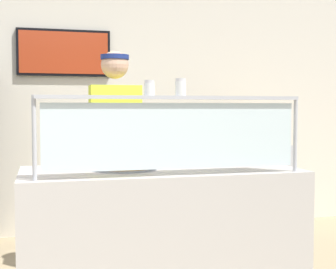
# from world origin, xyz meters

# --- Properties ---
(shop_rear_unit) EXTENTS (6.11, 0.13, 2.70)m
(shop_rear_unit) POSITION_xyz_m (0.85, 2.64, 1.36)
(shop_rear_unit) COLOR silver
(shop_rear_unit) RESTS_ON ground
(serving_counter) EXTENTS (1.71, 0.75, 0.95)m
(serving_counter) POSITION_xyz_m (0.85, 0.37, 0.47)
(serving_counter) COLOR #BCB7B2
(serving_counter) RESTS_ON ground
(sneeze_guard) EXTENTS (1.53, 0.06, 0.45)m
(sneeze_guard) POSITION_xyz_m (0.85, 0.06, 1.23)
(sneeze_guard) COLOR #B2B5BC
(sneeze_guard) RESTS_ON serving_counter
(pizza_tray) EXTENTS (0.44, 0.44, 0.04)m
(pizza_tray) POSITION_xyz_m (0.63, 0.44, 0.97)
(pizza_tray) COLOR #9EA0A8
(pizza_tray) RESTS_ON serving_counter
(pizza_server) EXTENTS (0.14, 0.29, 0.01)m
(pizza_server) POSITION_xyz_m (0.62, 0.42, 0.99)
(pizza_server) COLOR #ADAFB7
(pizza_server) RESTS_ON pizza_tray
(parmesan_shaker) EXTENTS (0.06, 0.06, 0.08)m
(parmesan_shaker) POSITION_xyz_m (0.71, 0.06, 1.44)
(parmesan_shaker) COLOR white
(parmesan_shaker) RESTS_ON sneeze_guard
(pepper_flake_shaker) EXTENTS (0.06, 0.06, 0.10)m
(pepper_flake_shaker) POSITION_xyz_m (0.89, 0.06, 1.44)
(pepper_flake_shaker) COLOR white
(pepper_flake_shaker) RESTS_ON sneeze_guard
(worker_figure) EXTENTS (0.41, 0.50, 1.76)m
(worker_figure) POSITION_xyz_m (0.68, 1.10, 1.01)
(worker_figure) COLOR #23232D
(worker_figure) RESTS_ON ground
(prep_shelf) EXTENTS (0.70, 0.55, 0.95)m
(prep_shelf) POSITION_xyz_m (2.26, 2.15, 0.47)
(prep_shelf) COLOR #B7BABF
(prep_shelf) RESTS_ON ground
(pizza_box_stack) EXTENTS (0.51, 0.50, 0.31)m
(pizza_box_stack) POSITION_xyz_m (2.26, 2.15, 1.11)
(pizza_box_stack) COLOR tan
(pizza_box_stack) RESTS_ON prep_shelf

